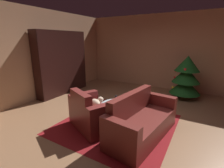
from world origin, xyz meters
TOP-DOWN VIEW (x-y plane):
  - ground_plane at (0.00, 0.00)m, footprint 7.76×7.76m
  - wall_back at (0.00, 3.26)m, footprint 6.04×0.06m
  - wall_left at (-2.99, 0.00)m, footprint 0.06×6.59m
  - area_rug at (-0.02, -0.17)m, footprint 2.37×2.37m
  - bookshelf_unit at (-2.73, 0.99)m, footprint 0.37×2.00m
  - armchair_red at (-0.43, -0.54)m, footprint 1.24×1.06m
  - couch_red at (0.60, -0.32)m, footprint 0.93×1.80m
  - coffee_table at (-0.04, -0.11)m, footprint 0.75×0.75m
  - book_stack_on_table at (-0.05, -0.10)m, footprint 0.23×0.19m
  - bottle_on_table at (0.02, -0.30)m, footprint 0.06×0.06m
  - decorated_tree at (1.04, 2.45)m, footprint 0.94×0.94m

SIDE VIEW (x-z plane):
  - ground_plane at x=0.00m, z-range 0.00..0.00m
  - area_rug at x=-0.02m, z-range 0.00..0.01m
  - couch_red at x=0.60m, z-range -0.13..0.72m
  - armchair_red at x=-0.43m, z-range -0.11..0.73m
  - coffee_table at x=-0.04m, z-range 0.19..0.64m
  - book_stack_on_table at x=-0.05m, z-range 0.45..0.52m
  - bottle_on_table at x=0.02m, z-range 0.42..0.70m
  - decorated_tree at x=1.04m, z-range 0.02..1.39m
  - bookshelf_unit at x=-2.73m, z-range 0.01..2.13m
  - wall_back at x=0.00m, z-range 0.00..2.76m
  - wall_left at x=-2.99m, z-range 0.00..2.76m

